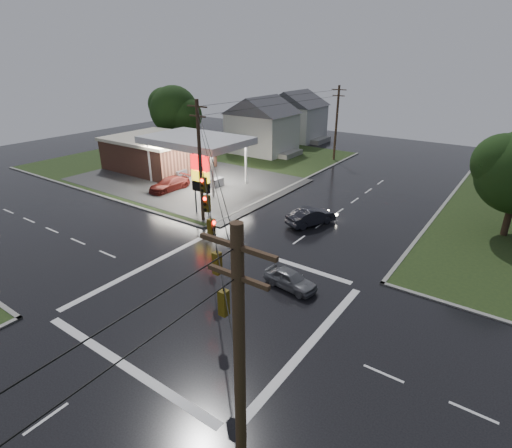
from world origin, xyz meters
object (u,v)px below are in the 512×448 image
Objects in this scene: gas_station at (163,151)px; house_far at (296,115)px; pylon_sign at (200,175)px; house_near at (262,124)px; utility_pole_n at (336,122)px; car_crossing at (290,279)px; car_north at (311,216)px; utility_pole_nw at (200,161)px; tree_nw_behind at (174,110)px; utility_pole_se at (240,398)px; car_pump at (170,184)px.

house_far is at bearing 82.50° from gas_station.
house_near reaches higher than pylon_sign.
house_far is at bearing 141.23° from utility_pole_n.
car_crossing is (24.16, -31.88, -3.76)m from house_near.
pylon_sign is 15.49m from car_crossing.
utility_pole_nw is at bearing 52.73° from car_north.
house_far is 39.77m from car_north.
gas_station is 25.47m from car_north.
tree_nw_behind is at bearing -155.02° from house_near.
pylon_sign is at bearing -67.72° from house_near.
tree_nw_behind is at bearing 137.66° from utility_pole_se.
pylon_sign is 27.56m from utility_pole_n.
car_crossing is (4.01, -10.40, -0.14)m from car_north.
house_near is 14.33m from tree_nw_behind.
car_crossing is 24.06m from car_pump.
house_near reaches higher than car_pump.
car_pump is (-9.23, -24.00, -4.72)m from utility_pole_n.
car_pump is (3.22, -34.00, -3.66)m from house_far.
tree_nw_behind is at bearing 62.09° from car_crossing.
car_north is at bearing -11.77° from gas_station.
pylon_sign is 27.56m from house_near.
utility_pole_nw is 1.05× the size of utility_pole_n.
car_pump is at bearing -39.38° from gas_station.
utility_pole_nw is at bearing -66.63° from house_near.
utility_pole_n is 1.05× the size of tree_nw_behind.
car_pump is at bearing -84.24° from house_near.
car_north is 11.14m from car_crossing.
car_pump reaches higher than car_crossing.
utility_pole_n reaches higher than house_far.
gas_station reaches higher than car_north.
pylon_sign is at bearing 135.00° from utility_pole_se.
car_crossing is at bearing 114.80° from utility_pole_se.
car_north is (9.70, 4.02, -3.23)m from pylon_sign.
house_near is 29.68m from car_north.
utility_pole_se reaches higher than utility_pole_n.
utility_pole_se is at bearing -56.21° from house_near.
utility_pole_nw is 1.00× the size of house_near.
gas_station is 19.38m from utility_pole_nw.
utility_pole_n is at bearing -38.77° from house_far.
house_far is at bearing 56.56° from tree_nw_behind.
car_pump is (15.11, -15.99, -5.43)m from tree_nw_behind.
gas_station is at bearing -106.17° from house_near.
pylon_sign is at bearing -39.87° from tree_nw_behind.
house_far is (-11.45, 37.50, 0.39)m from pylon_sign.
car_pump is (-21.94, 9.88, 0.11)m from car_crossing.
car_north is (8.70, 5.02, -4.94)m from utility_pole_nw.
pylon_sign is 0.54× the size of house_far.
utility_pole_n is at bearing 111.80° from utility_pole_se.
utility_pole_nw is 11.19m from car_north.
house_far is 1.10× the size of tree_nw_behind.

